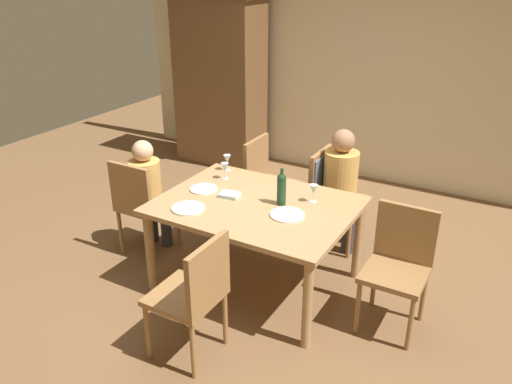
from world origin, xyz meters
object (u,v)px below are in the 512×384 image
chair_far_left (266,177)px  wine_glass_centre (227,159)px  person_woman_host (343,181)px  armoire_cabinet (220,80)px  dinner_plate_guest_right (204,189)px  chair_far_right (327,185)px  chair_near (195,291)px  chair_left_end (141,201)px  chair_right_end (399,260)px  wine_glass_near_right (314,190)px  dinner_plate_host (188,208)px  dinner_plate_guest_left (287,215)px  wine_bottle_tall_green (282,188)px  dining_table (256,213)px  person_man_bearded (148,187)px  wine_glass_near_left (225,168)px

chair_far_left → wine_glass_centre: bearing=-17.0°
person_woman_host → armoire_cabinet: bearing=-121.5°
person_woman_host → dinner_plate_guest_right: 1.30m
chair_far_right → chair_near: bearing=-4.0°
chair_left_end → chair_right_end: (2.30, 0.17, 0.00)m
chair_left_end → chair_right_end: bearing=4.3°
chair_far_left → chair_far_right: bearing=90.0°
armoire_cabinet → chair_left_end: bearing=-73.4°
wine_glass_near_right → dinner_plate_host: (-0.79, -0.60, -0.10)m
chair_far_right → dinner_plate_guest_right: chair_far_right is taller
chair_left_end → dinner_plate_guest_left: bearing=0.8°
dinner_plate_guest_left → dinner_plate_host: bearing=-158.7°
wine_bottle_tall_green → chair_left_end: bearing=-172.5°
armoire_cabinet → dinner_plate_guest_right: size_ratio=9.37×
dining_table → person_woman_host: size_ratio=1.33×
chair_left_end → chair_far_left: 1.27m
person_man_bearded → wine_glass_near_left: person_man_bearded is taller
chair_far_right → chair_near: 1.93m
wine_bottle_tall_green → dinner_plate_host: bearing=-143.5°
person_woman_host → wine_glass_near_left: person_woman_host is taller
chair_near → dinner_plate_guest_right: chair_near is taller
chair_far_right → wine_bottle_tall_green: bearing=-2.8°
chair_left_end → wine_glass_centre: (0.57, 0.57, 0.32)m
dining_table → person_man_bearded: 1.15m
chair_right_end → dinner_plate_host: bearing=15.6°
chair_left_end → dining_table: bearing=4.3°
chair_near → dining_table: bearing=5.2°
dinner_plate_host → dinner_plate_guest_right: size_ratio=1.13×
person_woman_host → person_man_bearded: person_woman_host is taller
armoire_cabinet → chair_left_end: 2.58m
person_man_bearded → chair_far_right: bearing=34.3°
wine_bottle_tall_green → wine_glass_centre: (-0.76, 0.39, -0.03)m
chair_right_end → dinner_plate_guest_right: size_ratio=3.95×
chair_far_right → person_man_bearded: bearing=-55.7°
dining_table → chair_far_left: chair_far_left is taller
wine_glass_near_right → person_man_bearded: bearing=-171.6°
chair_right_end → dining_table: bearing=4.3°
chair_near → dinner_plate_guest_right: bearing=31.8°
dinner_plate_guest_left → dinner_plate_guest_right: size_ratio=1.14×
chair_near → wine_glass_near_right: size_ratio=6.17×
dining_table → chair_right_end: chair_right_end is taller
person_woman_host → dinner_plate_guest_right: person_woman_host is taller
chair_right_end → person_woman_host: bearing=-48.4°
chair_far_right → chair_left_end: (-1.37, -1.05, -0.06)m
chair_left_end → chair_near: bearing=-35.3°
chair_right_end → person_man_bearded: size_ratio=0.85×
wine_bottle_tall_green → wine_glass_near_right: wine_bottle_tall_green is taller
dining_table → chair_far_right: bearing=77.0°
wine_bottle_tall_green → wine_glass_near_left: 0.70m
person_woman_host → wine_glass_near_left: bearing=-52.5°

